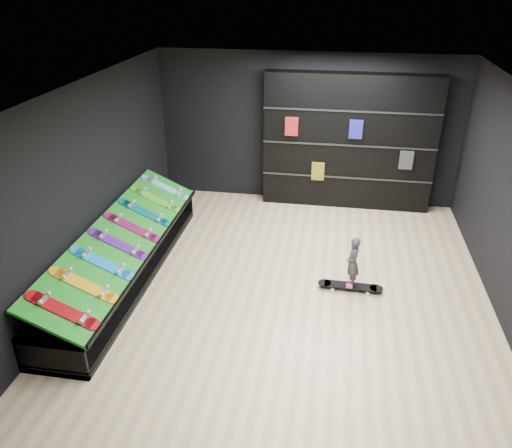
% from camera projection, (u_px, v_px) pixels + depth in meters
% --- Properties ---
extents(floor, '(6.00, 7.00, 0.01)m').
position_uv_depth(floor, '(286.00, 291.00, 7.59)').
color(floor, '#CFB78C').
rests_on(floor, ground).
extents(ceiling, '(6.00, 7.00, 0.01)m').
position_uv_depth(ceiling, '(293.00, 92.00, 6.22)').
color(ceiling, white).
rests_on(ceiling, ground).
extents(wall_back, '(6.00, 0.02, 3.00)m').
position_uv_depth(wall_back, '(307.00, 129.00, 9.98)').
color(wall_back, black).
rests_on(wall_back, ground).
extents(wall_front, '(6.00, 0.02, 3.00)m').
position_uv_depth(wall_front, '(242.00, 388.00, 3.83)').
color(wall_front, black).
rests_on(wall_front, ground).
extents(wall_left, '(0.02, 7.00, 3.00)m').
position_uv_depth(wall_left, '(86.00, 187.00, 7.34)').
color(wall_left, black).
rests_on(wall_left, ground).
extents(display_rack, '(0.90, 4.50, 0.50)m').
position_uv_depth(display_rack, '(126.00, 262.00, 7.84)').
color(display_rack, black).
rests_on(display_rack, ground).
extents(turf_ramp, '(0.92, 4.50, 0.46)m').
position_uv_depth(turf_ramp, '(125.00, 237.00, 7.63)').
color(turf_ramp, '#106B14').
rests_on(turf_ramp, display_rack).
extents(back_shelving, '(3.32, 0.39, 2.66)m').
position_uv_depth(back_shelving, '(348.00, 142.00, 9.78)').
color(back_shelving, black).
rests_on(back_shelving, ground).
extents(floor_skateboard, '(0.99, 0.25, 0.09)m').
position_uv_depth(floor_skateboard, '(350.00, 288.00, 7.59)').
color(floor_skateboard, black).
rests_on(floor_skateboard, ground).
extents(child, '(0.16, 0.20, 0.49)m').
position_uv_depth(child, '(352.00, 272.00, 7.45)').
color(child, black).
rests_on(child, floor_skateboard).
extents(display_board_0, '(0.93, 0.22, 0.50)m').
position_uv_depth(display_board_0, '(63.00, 310.00, 5.94)').
color(display_board_0, red).
rests_on(display_board_0, turf_ramp).
extents(display_board_1, '(0.93, 0.22, 0.50)m').
position_uv_depth(display_board_1, '(84.00, 285.00, 6.42)').
color(display_board_1, orange).
rests_on(display_board_1, turf_ramp).
extents(display_board_2, '(0.93, 0.22, 0.50)m').
position_uv_depth(display_board_2, '(103.00, 263.00, 6.90)').
color(display_board_2, blue).
rests_on(display_board_2, turf_ramp).
extents(display_board_3, '(0.93, 0.22, 0.50)m').
position_uv_depth(display_board_3, '(118.00, 244.00, 7.37)').
color(display_board_3, purple).
rests_on(display_board_3, turf_ramp).
extents(display_board_4, '(0.93, 0.22, 0.50)m').
position_uv_depth(display_board_4, '(132.00, 227.00, 7.85)').
color(display_board_4, '#E5198C').
rests_on(display_board_4, turf_ramp).
extents(display_board_5, '(0.93, 0.22, 0.50)m').
position_uv_depth(display_board_5, '(145.00, 213.00, 8.33)').
color(display_board_5, '#0C8C99').
rests_on(display_board_5, turf_ramp).
extents(display_board_6, '(0.93, 0.22, 0.50)m').
position_uv_depth(display_board_6, '(156.00, 199.00, 8.80)').
color(display_board_6, green).
rests_on(display_board_6, turf_ramp).
extents(display_board_7, '(0.93, 0.22, 0.50)m').
position_uv_depth(display_board_7, '(166.00, 187.00, 9.28)').
color(display_board_7, '#0CB2E5').
rests_on(display_board_7, turf_ramp).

